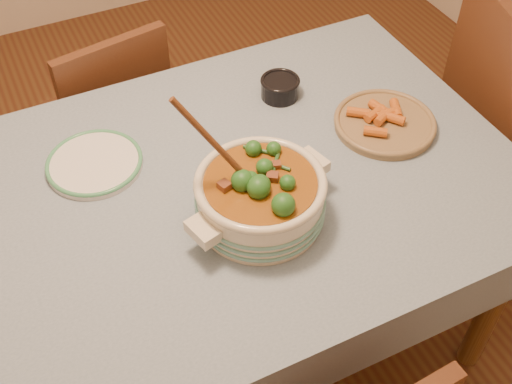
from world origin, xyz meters
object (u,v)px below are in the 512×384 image
(white_plate, at_px, (94,163))
(fried_plate, at_px, (385,122))
(chair_right, at_px, (508,120))
(stew_casserole, at_px, (260,195))
(condiment_bowl, at_px, (280,87))
(dining_table, at_px, (210,212))
(chair_far, at_px, (112,116))

(white_plate, distance_m, fried_plate, 0.82)
(white_plate, distance_m, chair_right, 1.36)
(stew_casserole, height_order, fried_plate, stew_casserole)
(white_plate, relative_size, condiment_bowl, 2.20)
(stew_casserole, distance_m, chair_right, 1.06)
(condiment_bowl, relative_size, chair_right, 0.14)
(dining_table, height_order, chair_right, chair_right)
(chair_far, bearing_deg, stew_casserole, 90.05)
(dining_table, distance_m, condiment_bowl, 0.46)
(dining_table, relative_size, stew_casserole, 4.11)
(dining_table, height_order, stew_casserole, stew_casserole)
(white_plate, height_order, fried_plate, fried_plate)
(stew_casserole, xyz_separation_m, white_plate, (-0.32, 0.36, -0.07))
(dining_table, xyz_separation_m, stew_casserole, (0.08, -0.14, 0.17))
(chair_far, bearing_deg, fried_plate, 120.59)
(white_plate, height_order, chair_far, chair_far)
(white_plate, bearing_deg, chair_far, 72.96)
(dining_table, distance_m, chair_far, 0.77)
(stew_casserole, bearing_deg, condiment_bowl, 56.87)
(condiment_bowl, relative_size, chair_far, 0.17)
(dining_table, distance_m, stew_casserole, 0.24)
(chair_far, distance_m, chair_right, 1.38)
(condiment_bowl, bearing_deg, white_plate, -174.84)
(condiment_bowl, distance_m, chair_right, 0.81)
(dining_table, bearing_deg, condiment_bowl, 37.33)
(dining_table, relative_size, fried_plate, 4.61)
(stew_casserole, distance_m, white_plate, 0.49)
(dining_table, xyz_separation_m, chair_right, (1.09, 0.02, -0.10))
(stew_casserole, distance_m, condiment_bowl, 0.49)
(white_plate, relative_size, chair_right, 0.31)
(stew_casserole, height_order, condiment_bowl, stew_casserole)
(chair_far, relative_size, chair_right, 0.84)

